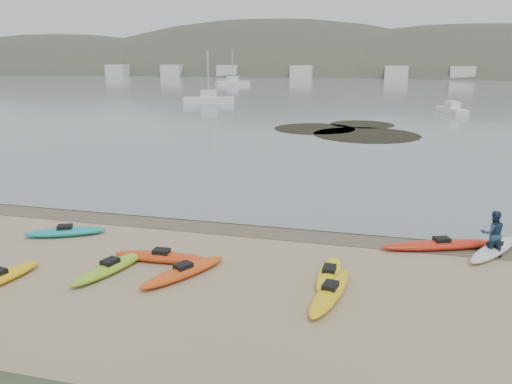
# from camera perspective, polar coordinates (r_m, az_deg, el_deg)

# --- Properties ---
(ground) EXTENTS (600.00, 600.00, 0.00)m
(ground) POSITION_cam_1_polar(r_m,az_deg,el_deg) (21.10, 0.00, -3.93)
(ground) COLOR tan
(ground) RESTS_ON ground
(wet_sand) EXTENTS (60.00, 60.00, 0.00)m
(wet_sand) POSITION_cam_1_polar(r_m,az_deg,el_deg) (20.83, -0.20, -4.18)
(wet_sand) COLOR brown
(wet_sand) RESTS_ON ground
(water) EXTENTS (1200.00, 1200.00, 0.00)m
(water) POSITION_cam_1_polar(r_m,az_deg,el_deg) (319.42, 13.85, 13.61)
(water) COLOR slate
(water) RESTS_ON ground
(kayaks) EXTENTS (19.05, 9.86, 0.34)m
(kayaks) POSITION_cam_1_polar(r_m,az_deg,el_deg) (17.24, -0.75, -7.85)
(kayaks) COLOR red
(kayaks) RESTS_ON ground
(person_east) EXTENTS (0.92, 0.77, 1.70)m
(person_east) POSITION_cam_1_polar(r_m,az_deg,el_deg) (19.69, 25.44, -4.30)
(person_east) COLOR navy
(person_east) RESTS_ON ground
(kelp_mats) EXTENTS (13.90, 15.22, 0.04)m
(kelp_mats) POSITION_cam_1_polar(r_m,az_deg,el_deg) (49.08, 10.52, 6.92)
(kelp_mats) COLOR black
(kelp_mats) RESTS_ON water
(moored_boats) EXTENTS (80.71, 72.48, 1.17)m
(moored_boats) POSITION_cam_1_polar(r_m,az_deg,el_deg) (99.79, 14.18, 11.15)
(moored_boats) COLOR silver
(moored_boats) RESTS_ON ground
(far_hills) EXTENTS (550.00, 135.00, 80.00)m
(far_hills) POSITION_cam_1_polar(r_m,az_deg,el_deg) (217.25, 23.62, 7.98)
(far_hills) COLOR #384235
(far_hills) RESTS_ON ground
(far_town) EXTENTS (199.00, 5.00, 4.00)m
(far_town) POSITION_cam_1_polar(r_m,az_deg,el_deg) (164.38, 15.10, 13.05)
(far_town) COLOR beige
(far_town) RESTS_ON ground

